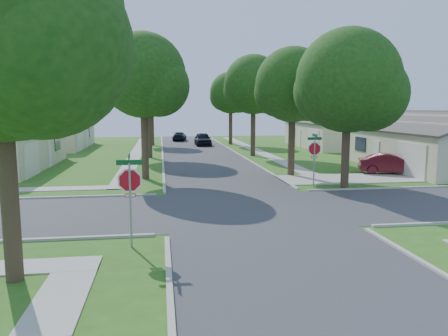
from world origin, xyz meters
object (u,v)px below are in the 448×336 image
Objects in this scene: tree_w_mid at (149,84)px; car_curb_west at (180,136)px; tree_e_near at (293,88)px; tree_e_far at (231,95)px; stop_sign_ne at (314,151)px; house_ne_far at (335,133)px; tree_w_near at (144,79)px; house_nw_far at (48,134)px; tree_sw_corner at (1,29)px; tree_w_far at (152,98)px; car_curb_east at (203,139)px; stop_sign_sw at (130,184)px; tree_ne_corner at (349,85)px; tree_e_mid at (254,87)px; car_driveway at (391,164)px; house_ne_near at (432,148)px.

tree_w_mid is 2.33× the size of car_curb_west.
tree_e_near is 0.95× the size of tree_e_far.
house_ne_far reaches higher than stop_sign_ne.
house_nw_far is (-11.35, 22.99, -4.60)m from tree_w_near.
tree_sw_corner is 43.20m from house_ne_far.
tree_sw_corner reaches higher than tree_w_far.
stop_sign_ne is 17.38m from tree_sw_corner.
tree_w_far reaches higher than car_curb_east.
car_curb_west is (3.50, 45.46, -1.43)m from stop_sign_sw.
tree_w_far is 21.61m from house_ne_far.
tree_sw_corner reaches higher than tree_ne_corner.
tree_e_mid is 0.68× the size of house_ne_far.
tree_e_mid reaches higher than house_nw_far.
car_curb_east is at bearing 106.60° from tree_e_mid.
tree_e_far reaches higher than house_nw_far.
car_curb_east is at bearing 63.92° from tree_w_mid.
car_curb_east is (-3.55, 23.93, -4.87)m from tree_e_near.
tree_e_near is at bearing -51.95° from tree_w_mid.
tree_sw_corner reaches higher than tree_e_mid.
tree_ne_corner is (1.61, -29.80, -0.39)m from tree_e_far.
tree_w_mid is 13.04m from tree_w_far.
house_nw_far is at bearing 102.38° from tree_sw_corner.
tree_w_near reaches higher than house_nw_far.
tree_ne_corner is at bearing 150.63° from car_driveway.
stop_sign_ne is 0.22× the size of house_ne_far.
tree_w_near is at bearing 91.25° from car_curb_west.
tree_e_near is 1.84× the size of car_curb_east.
car_driveway is (16.14, -12.32, -5.81)m from tree_w_mid.
car_driveway is 1.00× the size of car_curb_west.
tree_w_mid is at bearing -44.07° from house_nw_far.
tree_ne_corner is (11.06, 8.91, 3.56)m from stop_sign_sw.
tree_e_mid reaches higher than car_driveway.
car_driveway is 26.35m from car_curb_east.
tree_e_mid is 15.25m from tree_w_near.
car_curb_west is at bearing 62.95° from tree_w_far.
house_ne_far is (0.00, 18.00, 0.00)m from house_ne_near.
tree_e_far is 16.05m from tree_w_mid.
house_ne_far is at bearing 7.11° from car_driveway.
tree_e_far is at bearing 0.00° from tree_w_far.
tree_w_mid reaches higher than tree_e_far.
car_curb_west is (14.79, 8.77, -0.92)m from house_nw_far.
car_curb_east is at bearing 97.07° from stop_sign_ne.
tree_ne_corner is at bearing 38.84° from stop_sign_sw.
house_ne_near is 3.31× the size of car_driveway.
tree_sw_corner reaches higher than house_ne_near.
tree_w_mid is 0.70× the size of house_ne_near.
tree_e_near is at bearing -47.94° from house_nw_far.
stop_sign_sw is 0.73× the size of car_curb_west.
tree_e_mid is 21.40m from car_curb_west.
tree_w_mid is at bearing -158.83° from house_ne_far.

